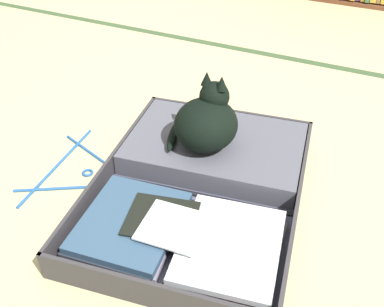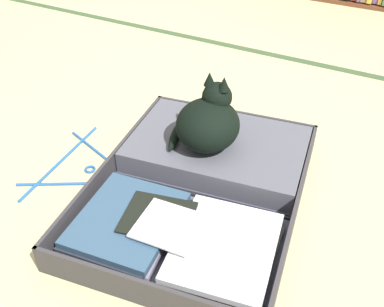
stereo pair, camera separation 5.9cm
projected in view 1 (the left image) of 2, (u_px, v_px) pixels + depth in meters
The scene contains 5 objects.
ground_plane at pixel (166, 184), 1.57m from camera, with size 10.00×10.00×0.00m, color #C5B984.
tatami_border at pixel (266, 54), 2.40m from camera, with size 4.80×0.05×0.00m.
open_suitcase at pixel (203, 180), 1.52m from camera, with size 0.77×0.95×0.10m.
black_cat at pixel (207, 122), 1.53m from camera, with size 0.28×0.26×0.26m.
clothes_hanger at pixel (67, 168), 1.63m from camera, with size 0.26×0.47×0.01m.
Camera 1 is at (0.58, -1.03, 1.04)m, focal length 41.53 mm.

